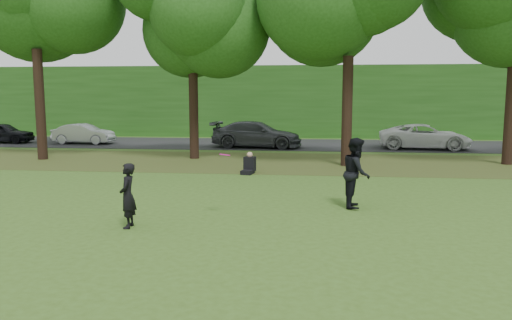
{
  "coord_description": "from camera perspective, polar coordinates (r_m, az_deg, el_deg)",
  "views": [
    {
      "loc": [
        2.57,
        -9.11,
        3.07
      ],
      "look_at": [
        1.07,
        4.03,
        1.3
      ],
      "focal_mm": 35.0,
      "sensor_mm": 36.0,
      "label": 1
    }
  ],
  "objects": [
    {
      "name": "street",
      "position": [
        30.37,
        1.62,
        1.83
      ],
      "size": [
        70.0,
        7.0,
        0.02
      ],
      "primitive_type": "cube",
      "color": "black",
      "rests_on": "ground"
    },
    {
      "name": "seated_person",
      "position": [
        19.25,
        -0.79,
        -0.62
      ],
      "size": [
        0.54,
        0.79,
        0.83
      ],
      "rotation": [
        0.0,
        0.0,
        -0.19
      ],
      "color": "black",
      "rests_on": "ground"
    },
    {
      "name": "frisbee",
      "position": [
        12.23,
        -3.59,
        0.61
      ],
      "size": [
        0.3,
        0.3,
        0.09
      ],
      "color": "#EB139B",
      "rests_on": "ground"
    },
    {
      "name": "leaf_litter",
      "position": [
        22.47,
        -0.12,
        -0.22
      ],
      "size": [
        60.0,
        7.0,
        0.01
      ],
      "primitive_type": "cube",
      "color": "#474019",
      "rests_on": "ground"
    },
    {
      "name": "player_left",
      "position": [
        11.79,
        -14.45,
        -3.97
      ],
      "size": [
        0.43,
        0.59,
        1.5
      ],
      "primitive_type": "imported",
      "rotation": [
        0.0,
        0.0,
        -1.44
      ],
      "color": "black",
      "rests_on": "ground"
    },
    {
      "name": "player_right",
      "position": [
        13.71,
        11.4,
        -1.43
      ],
      "size": [
        0.81,
        0.99,
        1.9
      ],
      "primitive_type": "imported",
      "rotation": [
        0.0,
        0.0,
        1.47
      ],
      "color": "black",
      "rests_on": "ground"
    },
    {
      "name": "ground",
      "position": [
        9.95,
        -8.93,
        -10.44
      ],
      "size": [
        120.0,
        120.0,
        0.0
      ],
      "primitive_type": "plane",
      "color": "#365219",
      "rests_on": "ground"
    },
    {
      "name": "far_hedge",
      "position": [
        36.2,
        2.45,
        6.7
      ],
      "size": [
        70.0,
        3.0,
        5.0
      ],
      "primitive_type": "cube",
      "color": "#214E16",
      "rests_on": "ground"
    },
    {
      "name": "parked_cars",
      "position": [
        28.78,
        3.79,
        2.87
      ],
      "size": [
        38.09,
        3.75,
        1.48
      ],
      "color": "black",
      "rests_on": "street"
    }
  ]
}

